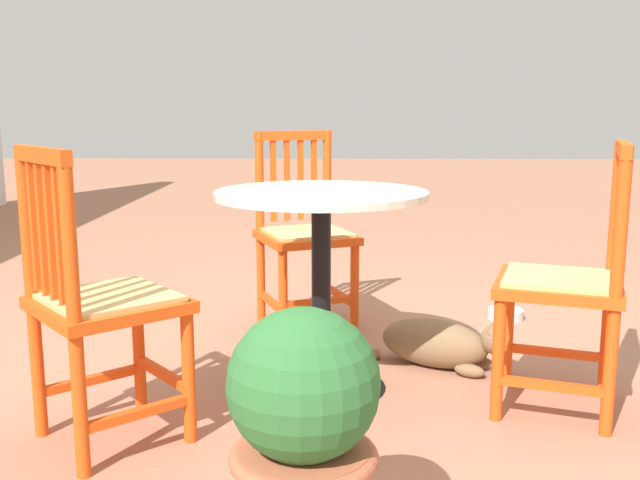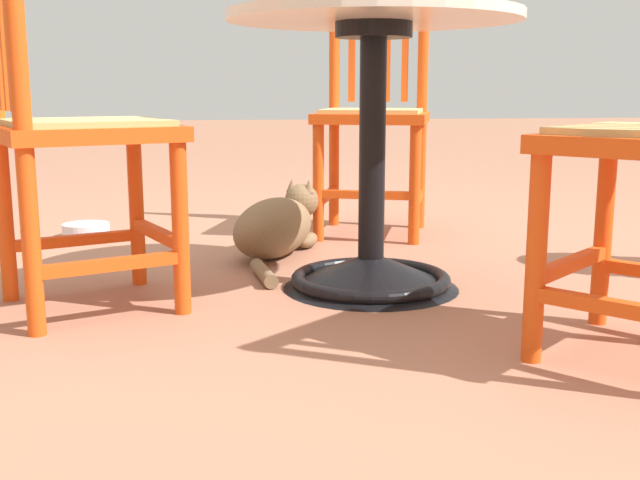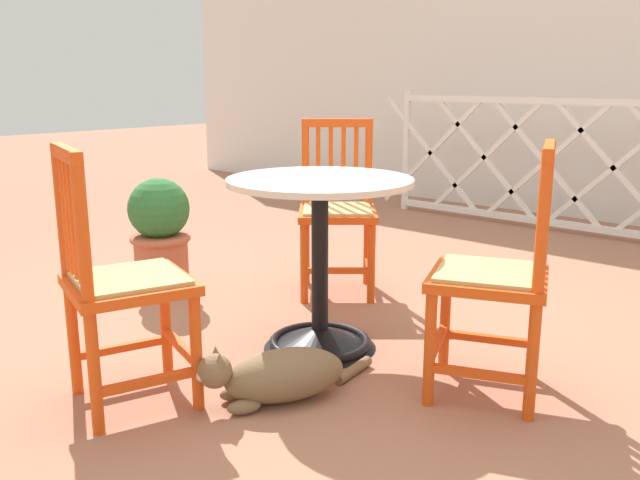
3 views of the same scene
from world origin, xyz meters
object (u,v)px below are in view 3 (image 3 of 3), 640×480
object	(u,v)px
orange_chair_at_corner	(497,279)
orange_chair_facing_out	(121,285)
cafe_table	(320,284)
tabby_cat	(275,376)
orange_chair_by_planter	(337,212)
terracotta_planter	(160,233)

from	to	relation	value
orange_chair_at_corner	orange_chair_facing_out	size ratio (longest dim) A/B	1.00
cafe_table	orange_chair_at_corner	xyz separation A→B (m)	(0.75, 0.09, 0.15)
cafe_table	tabby_cat	size ratio (longest dim) A/B	1.05
cafe_table	tabby_cat	xyz separation A→B (m)	(0.21, -0.48, -0.19)
orange_chair_at_corner	orange_chair_by_planter	size ratio (longest dim) A/B	1.00
orange_chair_at_corner	terracotta_planter	size ratio (longest dim) A/B	1.47
tabby_cat	cafe_table	bearing A→B (deg)	113.28
orange_chair_by_planter	terracotta_planter	world-z (taller)	orange_chair_by_planter
tabby_cat	orange_chair_at_corner	bearing A→B (deg)	46.42
orange_chair_by_planter	terracotta_planter	xyz separation A→B (m)	(-0.68, -0.64, -0.11)
cafe_table	orange_chair_facing_out	distance (m)	0.86
orange_chair_at_corner	orange_chair_by_planter	bearing A→B (deg)	154.77
orange_chair_at_corner	terracotta_planter	world-z (taller)	orange_chair_at_corner
orange_chair_at_corner	tabby_cat	distance (m)	0.86
cafe_table	terracotta_planter	distance (m)	1.13
orange_chair_by_planter	terracotta_planter	bearing A→B (deg)	-136.60
terracotta_planter	orange_chair_by_planter	bearing A→B (deg)	43.40
orange_chair_at_corner	terracotta_planter	distance (m)	1.89
orange_chair_by_planter	tabby_cat	world-z (taller)	orange_chair_by_planter
terracotta_planter	orange_chair_facing_out	bearing A→B (deg)	-41.57
orange_chair_by_planter	orange_chair_at_corner	bearing A→B (deg)	-25.23
orange_chair_by_planter	tabby_cat	distance (m)	1.36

